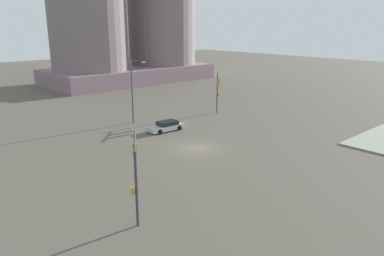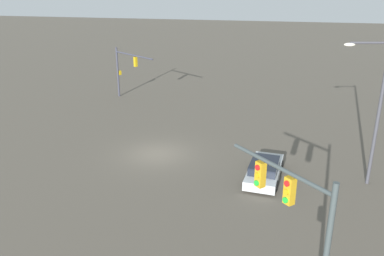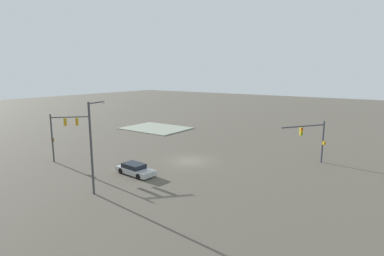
# 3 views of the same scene
# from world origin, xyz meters

# --- Properties ---
(ground_plane) EXTENTS (229.62, 229.62, 0.00)m
(ground_plane) POSITION_xyz_m (0.00, 0.00, 0.00)
(ground_plane) COLOR #554F44
(sidewalk_corner) EXTENTS (12.22, 9.46, 0.15)m
(sidewalk_corner) POSITION_xyz_m (18.74, -14.44, 0.07)
(sidewalk_corner) COLOR gray
(sidewalk_corner) RESTS_ON ground
(traffic_signal_near_corner) EXTENTS (3.92, 5.36, 5.24)m
(traffic_signal_near_corner) POSITION_xyz_m (-12.92, -7.71, 3.56)
(traffic_signal_near_corner) COLOR #363845
(traffic_signal_near_corner) RESTS_ON ground
(traffic_signal_opposite_side) EXTENTS (3.49, 3.41, 6.06)m
(traffic_signal_opposite_side) POSITION_xyz_m (12.92, 9.30, 4.15)
(traffic_signal_opposite_side) COLOR #394243
(traffic_signal_opposite_side) RESTS_ON ground
(streetlamp_curved_arm) EXTENTS (0.83, 2.54, 8.54)m
(streetlamp_curved_arm) POSITION_xyz_m (1.13, 13.49, 4.94)
(streetlamp_curved_arm) COLOR #3F3F46
(streetlamp_curved_arm) RESTS_ON ground
(sedan_car_approaching) EXTENTS (4.84, 2.19, 1.21)m
(sedan_car_approaching) POSITION_xyz_m (1.92, 7.65, 0.58)
(sedan_car_approaching) COLOR #B1B8BA
(sedan_car_approaching) RESTS_ON ground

